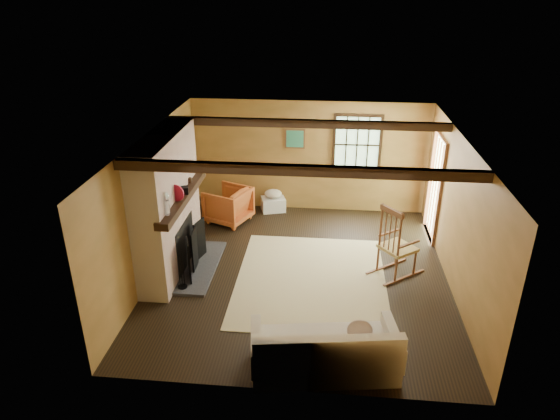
# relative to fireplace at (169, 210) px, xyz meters

# --- Properties ---
(ground) EXTENTS (5.50, 5.50, 0.00)m
(ground) POSITION_rel_fireplace_xyz_m (2.23, 0.00, -1.10)
(ground) COLOR black
(ground) RESTS_ON ground
(room_envelope) EXTENTS (5.02, 5.52, 2.44)m
(room_envelope) POSITION_rel_fireplace_xyz_m (2.45, 0.26, 0.53)
(room_envelope) COLOR #AC7B3D
(room_envelope) RESTS_ON ground
(fireplace) EXTENTS (1.02, 2.30, 2.40)m
(fireplace) POSITION_rel_fireplace_xyz_m (0.00, 0.00, 0.00)
(fireplace) COLOR #954A39
(fireplace) RESTS_ON ground
(rug) EXTENTS (2.50, 3.00, 0.01)m
(rug) POSITION_rel_fireplace_xyz_m (2.43, -0.20, -1.10)
(rug) COLOR #CDBF89
(rug) RESTS_ON ground
(rocking_chair) EXTENTS (1.03, 0.95, 1.29)m
(rocking_chair) POSITION_rel_fireplace_xyz_m (3.83, 0.14, -0.56)
(rocking_chair) COLOR tan
(rocking_chair) RESTS_ON ground
(sofa) EXTENTS (1.98, 1.10, 0.76)m
(sofa) POSITION_rel_fireplace_xyz_m (2.69, -2.35, -0.83)
(sofa) COLOR beige
(sofa) RESTS_ON ground
(firewood_pile) EXTENTS (0.72, 0.13, 0.26)m
(firewood_pile) POSITION_rel_fireplace_xyz_m (0.14, 2.60, -0.97)
(firewood_pile) COLOR #4F3022
(firewood_pile) RESTS_ON ground
(laundry_basket) EXTENTS (0.59, 0.51, 0.30)m
(laundry_basket) POSITION_rel_fireplace_xyz_m (1.48, 2.55, -0.95)
(laundry_basket) COLOR white
(laundry_basket) RESTS_ON ground
(basket_pillow) EXTENTS (0.41, 0.35, 0.19)m
(basket_pillow) POSITION_rel_fireplace_xyz_m (1.48, 2.55, -0.71)
(basket_pillow) COLOR beige
(basket_pillow) RESTS_ON laundry_basket
(armchair) EXTENTS (1.07, 1.06, 0.75)m
(armchair) POSITION_rel_fireplace_xyz_m (0.60, 1.92, -0.73)
(armchair) COLOR #BF6026
(armchair) RESTS_ON ground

